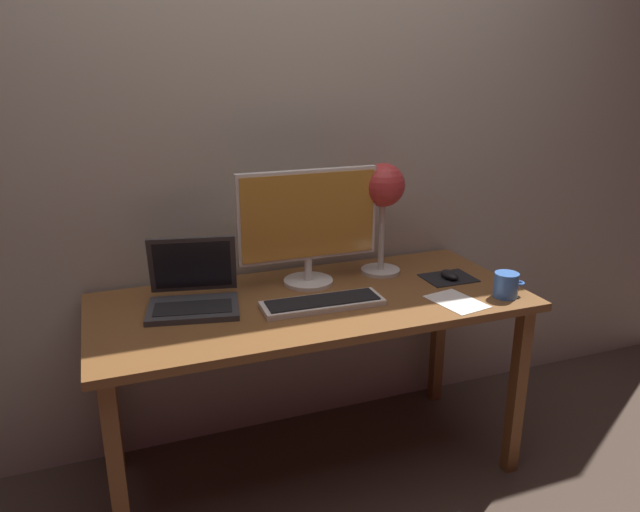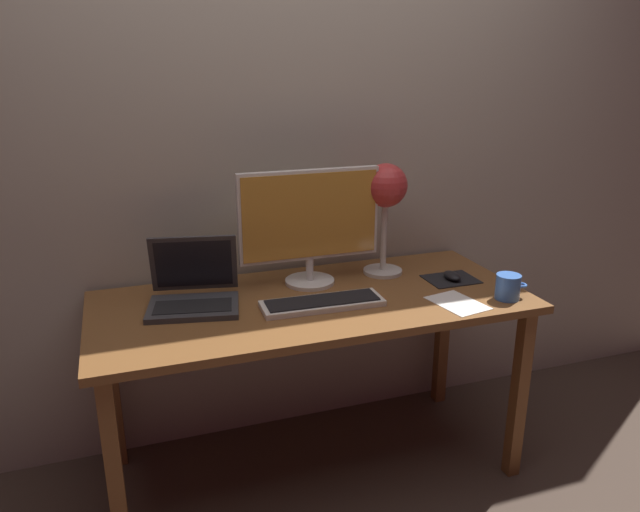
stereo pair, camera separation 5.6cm
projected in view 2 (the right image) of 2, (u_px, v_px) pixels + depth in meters
The scene contains 11 objects.
ground_plane at pixel (313, 467), 2.45m from camera, with size 4.80×4.80×0.00m, color #47382D.
back_wall at pixel (281, 133), 2.41m from camera, with size 4.80×0.06×2.60m, color #B2A893.
desk at pixel (313, 318), 2.25m from camera, with size 1.60×0.70×0.74m.
monitor at pixel (310, 221), 2.30m from camera, with size 0.56×0.19×0.45m.
keyboard_main at pixel (322, 303), 2.15m from camera, with size 0.44×0.15×0.03m.
laptop at pixel (194, 286), 2.16m from camera, with size 0.36×0.33×0.24m.
desk_lamp at pixel (385, 193), 2.39m from camera, with size 0.17×0.17×0.45m.
mousepad at pixel (451, 279), 2.41m from camera, with size 0.20×0.16×0.00m, color black.
mouse at pixel (452, 276), 2.40m from camera, with size 0.06×0.10×0.03m, color black.
coffee_mug at pixel (508, 287), 2.21m from camera, with size 0.12×0.09×0.09m.
paper_sheet_near_mouse at pixel (457, 303), 2.18m from camera, with size 0.15×0.21×0.00m, color white.
Camera 2 is at (-0.65, -1.96, 1.58)m, focal length 33.75 mm.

